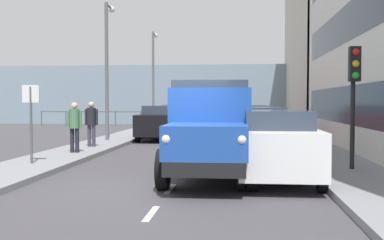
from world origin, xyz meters
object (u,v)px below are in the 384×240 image
car_red_kerbside_2 (257,124)px  lamp_post_promenade (108,58)px  car_grey_kerbside_1 (264,131)px  truck_vintage_blue (211,132)px  car_maroon_kerbside_3 (253,119)px  lamp_post_far (154,71)px  traffic_light_near (354,81)px  car_black_oppositeside_0 (160,122)px  car_white_kerbside_near (276,145)px  street_sign (31,110)px  car_silver_oppositeside_1 (176,118)px  pedestrian_with_bag (74,123)px  pedestrian_strolling (91,120)px

car_red_kerbside_2 → lamp_post_promenade: 7.56m
lamp_post_promenade → car_grey_kerbside_1: bearing=146.0°
truck_vintage_blue → car_maroon_kerbside_3: truck_vintage_blue is taller
lamp_post_promenade → lamp_post_far: 10.91m
traffic_light_near → lamp_post_far: 21.57m
truck_vintage_blue → car_black_oppositeside_0: size_ratio=1.22×
truck_vintage_blue → car_white_kerbside_near: size_ratio=1.39×
car_grey_kerbside_1 → street_sign: size_ratio=1.76×
car_white_kerbside_near → street_sign: bearing=-13.4°
car_maroon_kerbside_3 → lamp_post_promenade: 9.64m
car_red_kerbside_2 → lamp_post_far: lamp_post_far is taller
car_red_kerbside_2 → car_silver_oppositeside_1: bearing=-57.8°
truck_vintage_blue → car_white_kerbside_near: (-1.57, 0.08, -0.28)m
truck_vintage_blue → lamp_post_promenade: lamp_post_promenade is taller
car_maroon_kerbside_3 → car_grey_kerbside_1: bearing=90.0°
car_silver_oppositeside_1 → street_sign: size_ratio=2.08×
car_black_oppositeside_0 → traffic_light_near: traffic_light_near is taller
pedestrian_with_bag → lamp_post_far: bearing=-89.5°
car_grey_kerbside_1 → lamp_post_promenade: lamp_post_promenade is taller
car_silver_oppositeside_1 → street_sign: (2.01, 16.50, 0.79)m
pedestrian_with_bag → lamp_post_promenade: bearing=-86.5°
car_white_kerbside_near → pedestrian_strolling: (6.65, -6.67, 0.30)m
car_white_kerbside_near → lamp_post_far: (6.71, -20.89, 3.17)m
car_grey_kerbside_1 → car_red_kerbside_2: size_ratio=0.94×
pedestrian_with_bag → pedestrian_strolling: pedestrian_strolling is taller
car_silver_oppositeside_1 → traffic_light_near: 18.27m
pedestrian_strolling → car_grey_kerbside_1: bearing=168.7°
car_grey_kerbside_1 → traffic_light_near: size_ratio=1.24×
car_white_kerbside_near → street_sign: size_ratio=1.80×
car_white_kerbside_near → pedestrian_with_bag: pedestrian_with_bag is taller
lamp_post_promenade → street_sign: 8.67m
pedestrian_strolling → lamp_post_promenade: bearing=-85.5°
car_grey_kerbside_1 → car_red_kerbside_2: same height
lamp_post_far → car_silver_oppositeside_1: bearing=124.5°
car_white_kerbside_near → traffic_light_near: traffic_light_near is taller
car_grey_kerbside_1 → street_sign: 7.81m
street_sign → car_white_kerbside_near: bearing=166.6°
truck_vintage_blue → car_silver_oppositeside_1: (3.23, -18.04, -0.28)m
car_silver_oppositeside_1 → pedestrian_with_bag: 13.70m
car_white_kerbside_near → car_silver_oppositeside_1: same height
car_silver_oppositeside_1 → traffic_light_near: traffic_light_near is taller
street_sign → car_maroon_kerbside_3: bearing=-115.4°
car_grey_kerbside_1 → car_red_kerbside_2: bearing=-90.0°
car_black_oppositeside_0 → lamp_post_far: bearing=-77.9°
lamp_post_promenade → car_black_oppositeside_0: bearing=-137.0°
traffic_light_near → lamp_post_promenade: size_ratio=0.51×
pedestrian_with_bag → car_grey_kerbside_1: bearing=-173.0°
car_black_oppositeside_0 → car_red_kerbside_2: bearing=163.0°
car_maroon_kerbside_3 → car_black_oppositeside_0: (4.80, 4.04, 0.00)m
pedestrian_strolling → lamp_post_far: lamp_post_far is taller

